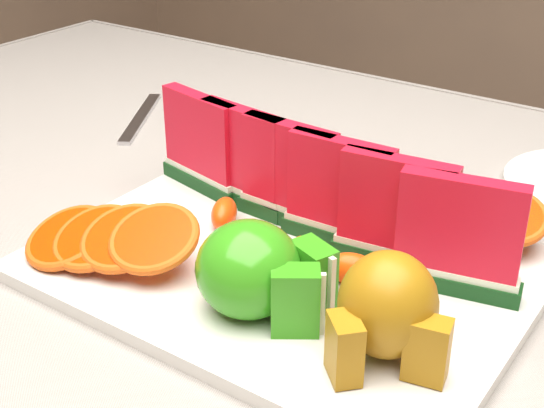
% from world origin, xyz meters
% --- Properties ---
extents(table, '(1.40, 0.90, 0.75)m').
position_xyz_m(table, '(0.00, 0.00, 0.65)').
color(table, '#443016').
rests_on(table, ground).
extents(tablecloth, '(1.53, 1.03, 0.20)m').
position_xyz_m(tablecloth, '(0.00, 0.00, 0.72)').
color(tablecloth, gray).
rests_on(tablecloth, table).
extents(platter, '(0.40, 0.30, 0.01)m').
position_xyz_m(platter, '(0.02, -0.01, 0.76)').
color(platter, silver).
rests_on(platter, tablecloth).
extents(apple_cluster, '(0.11, 0.09, 0.07)m').
position_xyz_m(apple_cluster, '(0.05, -0.08, 0.80)').
color(apple_cluster, '#368E14').
rests_on(apple_cluster, platter).
extents(pear_cluster, '(0.10, 0.10, 0.08)m').
position_xyz_m(pear_cluster, '(0.15, -0.07, 0.81)').
color(pear_cluster, '#9F6318').
rests_on(pear_cluster, platter).
extents(fork, '(0.10, 0.19, 0.00)m').
position_xyz_m(fork, '(-0.33, 0.20, 0.76)').
color(fork, silver).
rests_on(fork, tablecloth).
extents(watermelon_row, '(0.39, 0.07, 0.10)m').
position_xyz_m(watermelon_row, '(0.02, 0.05, 0.82)').
color(watermelon_row, '#083712').
rests_on(watermelon_row, platter).
extents(orange_fan_front, '(0.17, 0.11, 0.05)m').
position_xyz_m(orange_fan_front, '(-0.10, -0.09, 0.79)').
color(orange_fan_front, orange).
rests_on(orange_fan_front, platter).
extents(orange_fan_back, '(0.33, 0.10, 0.04)m').
position_xyz_m(orange_fan_back, '(0.04, 0.12, 0.79)').
color(orange_fan_back, orange).
rests_on(orange_fan_back, platter).
extents(tangerine_segments, '(0.19, 0.08, 0.03)m').
position_xyz_m(tangerine_segments, '(0.01, -0.01, 0.78)').
color(tangerine_segments, '#F93D09').
rests_on(tangerine_segments, platter).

